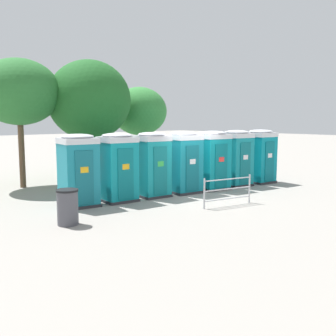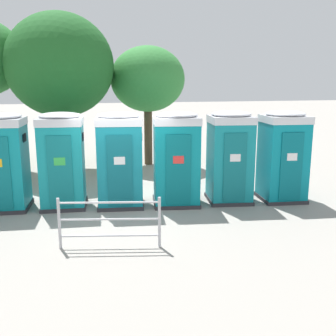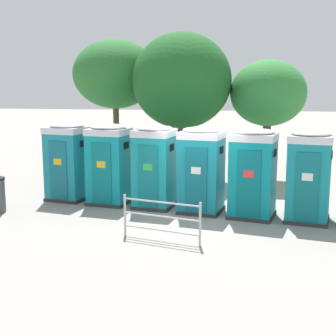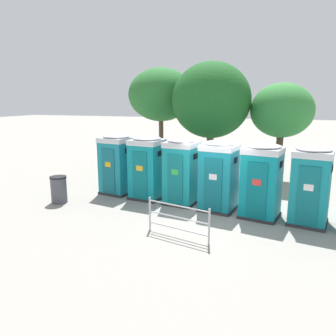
{
  "view_description": "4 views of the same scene",
  "coord_description": "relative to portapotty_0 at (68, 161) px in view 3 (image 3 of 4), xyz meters",
  "views": [
    {
      "loc": [
        -11.47,
        -11.02,
        3.08
      ],
      "look_at": [
        -0.74,
        0.38,
        1.08
      ],
      "focal_mm": 42.0,
      "sensor_mm": 36.0,
      "label": 1
    },
    {
      "loc": [
        -1.47,
        -10.05,
        3.25
      ],
      "look_at": [
        1.33,
        0.06,
        1.0
      ],
      "focal_mm": 42.0,
      "sensor_mm": 36.0,
      "label": 2
    },
    {
      "loc": [
        1.56,
        -13.24,
        3.69
      ],
      "look_at": [
        -1.0,
        0.42,
        1.26
      ],
      "focal_mm": 50.0,
      "sensor_mm": 36.0,
      "label": 3
    },
    {
      "loc": [
        2.06,
        -11.12,
        3.94
      ],
      "look_at": [
        -2.01,
        0.58,
        1.35
      ],
      "focal_mm": 35.0,
      "sensor_mm": 36.0,
      "label": 4
    }
  ],
  "objects": [
    {
      "name": "ground_plane",
      "position": [
        4.45,
        -1.01,
        -1.28
      ],
      "size": [
        120.0,
        120.0,
        0.0
      ],
      "primitive_type": "plane",
      "color": "gray"
    },
    {
      "name": "portapotty_0",
      "position": [
        0.0,
        0.0,
        0.0
      ],
      "size": [
        1.41,
        1.4,
        2.54
      ],
      "color": "#2D2D33",
      "rests_on": "ground"
    },
    {
      "name": "portapotty_1",
      "position": [
        1.49,
        -0.27,
        -0.0
      ],
      "size": [
        1.35,
        1.33,
        2.54
      ],
      "color": "#2D2D33",
      "rests_on": "ground"
    },
    {
      "name": "portapotty_2",
      "position": [
        3.0,
        -0.47,
        0.0
      ],
      "size": [
        1.29,
        1.33,
        2.54
      ],
      "color": "#2D2D33",
      "rests_on": "ground"
    },
    {
      "name": "portapotty_3",
      "position": [
        4.48,
        -0.76,
        0.0
      ],
      "size": [
        1.39,
        1.38,
        2.54
      ],
      "color": "#2D2D33",
      "rests_on": "ground"
    },
    {
      "name": "portapotty_4",
      "position": [
        5.98,
        -1.04,
        -0.0
      ],
      "size": [
        1.44,
        1.41,
        2.54
      ],
      "color": "#2D2D33",
      "rests_on": "ground"
    },
    {
      "name": "portapotty_5",
      "position": [
        7.49,
        -1.18,
        0.0
      ],
      "size": [
        1.36,
        1.38,
        2.54
      ],
      "color": "#2D2D33",
      "rests_on": "ground"
    },
    {
      "name": "street_tree_0",
      "position": [
        3.11,
        4.14,
        2.62
      ],
      "size": [
        3.89,
        3.89,
        5.78
      ],
      "color": "brown",
      "rests_on": "ground"
    },
    {
      "name": "street_tree_1",
      "position": [
        6.45,
        4.52,
        2.13
      ],
      "size": [
        2.94,
        2.94,
        4.73
      ],
      "color": "#4C3826",
      "rests_on": "ground"
    },
    {
      "name": "street_tree_2",
      "position": [
        0.13,
        5.03,
        2.91
      ],
      "size": [
        3.55,
        3.55,
        5.65
      ],
      "color": "brown",
      "rests_on": "ground"
    },
    {
      "name": "event_barrier",
      "position": [
        3.83,
        -3.56,
        -0.72
      ],
      "size": [
        2.0,
        0.53,
        1.05
      ],
      "color": "#B7B7BC",
      "rests_on": "ground"
    }
  ]
}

